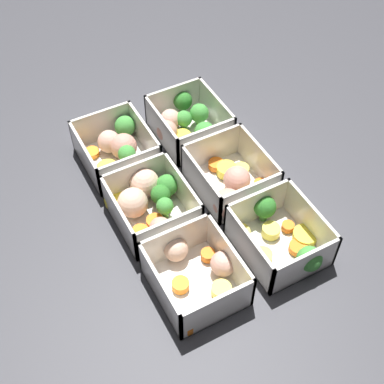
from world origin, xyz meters
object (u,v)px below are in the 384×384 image
(container_near_left, at_px, (119,149))
(container_far_left, at_px, (186,123))
(container_far_right, at_px, (281,237))
(container_near_right, at_px, (197,272))
(container_far_center, at_px, (232,183))
(container_near_center, at_px, (149,202))

(container_near_left, relative_size, container_far_left, 0.96)
(container_near_left, height_order, container_far_right, same)
(container_near_left, distance_m, container_near_right, 0.29)
(container_far_left, xyz_separation_m, container_far_center, (0.17, -0.00, -0.00))
(container_near_center, height_order, container_far_right, same)
(container_near_left, bearing_deg, container_far_center, 39.59)
(container_near_right, distance_m, container_far_right, 0.15)
(container_near_center, xyz_separation_m, container_far_center, (0.03, 0.14, -0.00))
(container_near_left, xyz_separation_m, container_near_center, (0.14, -0.00, 0.00))
(container_near_right, bearing_deg, container_near_left, -179.75)
(container_near_left, relative_size, container_near_right, 0.93)
(container_near_center, bearing_deg, container_far_right, 43.27)
(container_near_left, height_order, container_far_left, same)
(container_far_left, relative_size, container_far_center, 0.99)
(container_far_left, distance_m, container_far_right, 0.30)
(container_near_left, distance_m, container_far_right, 0.33)
(container_near_left, relative_size, container_near_center, 0.90)
(container_near_center, distance_m, container_far_left, 0.20)
(container_far_left, relative_size, container_far_right, 0.96)
(container_near_right, xyz_separation_m, container_far_left, (-0.30, 0.14, 0.00))
(container_near_right, xyz_separation_m, container_far_right, (0.01, 0.15, 0.00))
(container_near_right, bearing_deg, container_far_left, 155.08)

